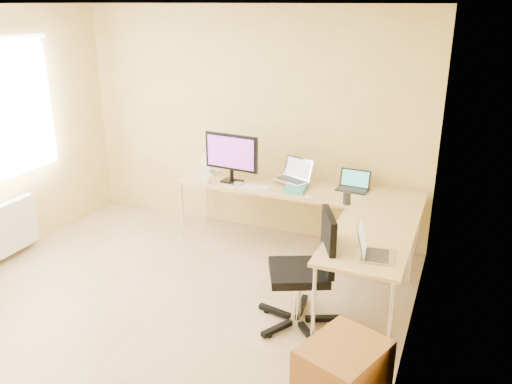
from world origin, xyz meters
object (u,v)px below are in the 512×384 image
at_px(monitor, 231,158).
at_px(laptop_center, 293,170).
at_px(laptop_black, 353,181).
at_px(desk_fan, 211,165).
at_px(desk_return, 367,276).
at_px(water_bottle, 209,166).
at_px(keyboard, 250,187).
at_px(office_chair, 298,272).
at_px(mug, 207,179).
at_px(desk_main, 297,218).
at_px(laptop_return, 376,243).

height_order(monitor, laptop_center, monitor).
height_order(laptop_black, desk_fan, desk_fan).
relative_size(desk_return, water_bottle, 5.45).
bearing_deg(keyboard, laptop_black, 4.08).
bearing_deg(office_chair, mug, 116.93).
distance_m(laptop_black, desk_fan, 1.61).
xyz_separation_m(desk_main, mug, (-0.96, -0.26, 0.41)).
height_order(laptop_center, office_chair, laptop_center).
xyz_separation_m(laptop_center, laptop_return, (1.15, -1.37, -0.05)).
relative_size(desk_return, office_chair, 1.26).
bearing_deg(desk_main, monitor, -171.08).
xyz_separation_m(desk_main, laptop_return, (1.08, -1.34, 0.48)).
bearing_deg(monitor, laptop_center, 17.88).
distance_m(mug, water_bottle, 0.28).
xyz_separation_m(keyboard, desk_fan, (-0.58, 0.21, 0.12)).
xyz_separation_m(laptop_black, keyboard, (-1.03, -0.36, -0.09)).
xyz_separation_m(keyboard, laptop_return, (1.54, -1.11, 0.11)).
bearing_deg(desk_fan, office_chair, -49.02).
xyz_separation_m(desk_main, keyboard, (-0.46, -0.23, 0.37)).
bearing_deg(mug, laptop_return, -27.81).
distance_m(desk_main, monitor, 0.98).
bearing_deg(desk_main, office_chair, -71.16).
bearing_deg(laptop_black, monitor, -165.36).
bearing_deg(desk_fan, laptop_return, -38.58).
distance_m(desk_main, desk_fan, 1.15).
height_order(desk_fan, laptop_return, desk_fan).
relative_size(monitor, water_bottle, 2.67).
distance_m(keyboard, water_bottle, 0.65).
bearing_deg(water_bottle, laptop_return, -31.76).
bearing_deg(keyboard, laptop_return, -50.79).
relative_size(desk_return, laptop_return, 3.66).
relative_size(mug, laptop_return, 0.28).
height_order(desk_return, laptop_center, laptop_center).
relative_size(monitor, keyboard, 1.56).
bearing_deg(keyboard, water_bottle, 145.21).
height_order(desk_return, laptop_return, laptop_return).
bearing_deg(office_chair, laptop_black, 61.70).
xyz_separation_m(desk_main, laptop_black, (0.57, 0.13, 0.47)).
bearing_deg(laptop_return, mug, 54.50).
relative_size(keyboard, laptop_return, 1.15).
bearing_deg(laptop_center, monitor, -143.73).
bearing_deg(desk_return, desk_main, 134.27).
relative_size(monitor, desk_fan, 2.38).
xyz_separation_m(monitor, laptop_center, (0.66, 0.14, -0.10)).
relative_size(monitor, office_chair, 0.62).
bearing_deg(mug, office_chair, -38.33).
bearing_deg(monitor, desk_main, 14.46).
bearing_deg(office_chair, monitor, 108.54).
height_order(desk_main, laptop_center, laptop_center).
relative_size(laptop_black, mug, 3.38).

